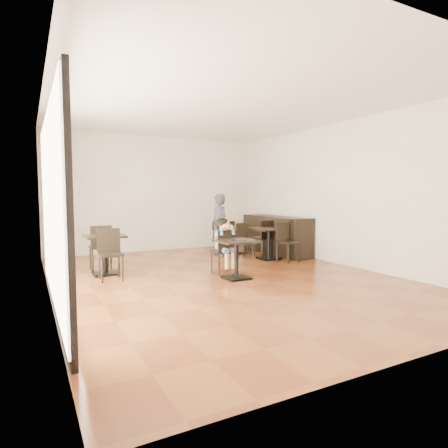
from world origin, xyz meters
TOP-DOWN VIEW (x-y plane):
  - floor at (0.00, 0.00)m, footprint 6.00×8.00m
  - ceiling at (0.00, 0.00)m, footprint 6.00×8.00m
  - wall_back at (0.00, 4.00)m, footprint 6.00×0.01m
  - wall_front at (0.00, -4.00)m, footprint 6.00×0.01m
  - wall_left at (-3.00, 0.00)m, footprint 0.01×8.00m
  - wall_right at (3.00, 0.00)m, footprint 0.01×8.00m
  - storefront_window at (-2.97, -0.50)m, footprint 0.04×4.50m
  - child_table at (0.17, -0.21)m, footprint 0.69×0.69m
  - child_chair at (0.17, 0.34)m, footprint 0.40×0.40m
  - child at (0.17, 0.34)m, footprint 0.40×0.56m
  - plate at (0.17, -0.31)m, footprint 0.25×0.25m
  - pizza_slice at (0.17, 0.15)m, footprint 0.26×0.20m
  - adult_patron at (1.05, 2.24)m, footprint 0.41×0.60m
  - cafe_table_mid at (1.94, 1.28)m, footprint 0.84×0.84m
  - cafe_table_left at (-1.93, 1.35)m, footprint 0.77×0.77m
  - cafe_table_back at (1.70, 2.54)m, footprint 0.70×0.70m
  - chair_mid_a at (2.09, 1.83)m, footprint 0.48×0.48m
  - chair_mid_b at (2.09, 0.73)m, footprint 0.48×0.48m
  - chair_left_a at (-1.93, 1.90)m, footprint 0.44×0.44m
  - chair_left_b at (-1.93, 0.80)m, footprint 0.44×0.44m
  - chair_back_a at (1.70, 3.09)m, footprint 0.40×0.40m
  - chair_back_b at (1.70, 1.99)m, footprint 0.40×0.40m
  - service_counter at (2.65, 2.00)m, footprint 0.60×2.40m

SIDE VIEW (x-z plane):
  - floor at x=0.00m, z-range -0.01..0.01m
  - cafe_table_back at x=1.70m, z-range 0.00..0.70m
  - child_table at x=0.17m, z-range 0.00..0.73m
  - cafe_table_mid at x=1.94m, z-range 0.00..0.77m
  - cafe_table_left at x=-1.93m, z-range 0.00..0.79m
  - chair_back_a at x=1.70m, z-range 0.00..0.84m
  - chair_back_b at x=1.70m, z-range 0.00..0.84m
  - child_chair at x=0.17m, z-range 0.00..0.88m
  - chair_mid_a at x=2.09m, z-range 0.00..0.92m
  - chair_mid_b at x=2.09m, z-range 0.00..0.92m
  - chair_left_a at x=-1.93m, z-range 0.00..0.95m
  - chair_left_b at x=-1.93m, z-range 0.00..0.95m
  - service_counter at x=2.65m, z-range 0.00..1.00m
  - child at x=0.17m, z-range 0.00..1.11m
  - plate at x=0.17m, z-range 0.73..0.75m
  - adult_patron at x=1.05m, z-range 0.00..1.60m
  - pizza_slice at x=0.17m, z-range 0.93..0.99m
  - storefront_window at x=-2.97m, z-range 0.10..2.70m
  - wall_back at x=0.00m, z-range 0.00..3.20m
  - wall_front at x=0.00m, z-range 0.00..3.20m
  - wall_left at x=-3.00m, z-range 0.00..3.20m
  - wall_right at x=3.00m, z-range 0.00..3.20m
  - ceiling at x=0.00m, z-range 3.20..3.21m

